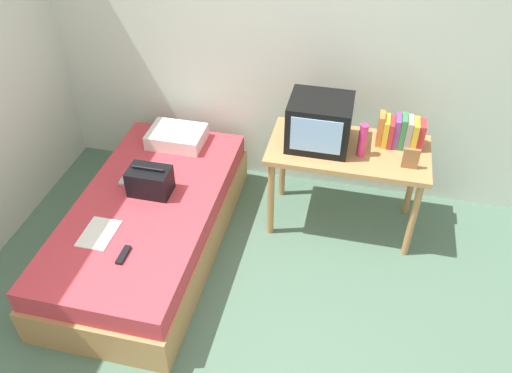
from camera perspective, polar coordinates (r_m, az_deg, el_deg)
The scene contains 13 objects.
ground_plane at distance 3.44m, azimuth -3.16°, elevation -18.83°, with size 8.00×8.00×0.00m, color #4C6B56.
wall_back at distance 4.10m, azimuth 3.95°, elevation 16.05°, with size 5.20×0.10×2.60m, color silver.
bed at distance 3.99m, azimuth -11.49°, elevation -4.12°, with size 1.00×2.00×0.46m.
desk at distance 3.91m, azimuth 9.92°, elevation 3.06°, with size 1.16×0.60×0.73m.
tv at distance 3.77m, azimuth 6.91°, elevation 6.91°, with size 0.44×0.39×0.36m.
water_bottle at distance 3.73m, azimuth 11.50°, elevation 4.94°, with size 0.06×0.06×0.25m, color #E53372.
book_row at distance 3.91m, azimuth 15.43°, elevation 5.71°, with size 0.33×0.16×0.24m.
picture_frame at distance 3.72m, azimuth 16.47°, elevation 2.93°, with size 0.11×0.02×0.15m, color olive.
pillow at distance 4.35m, azimuth -8.61°, elevation 5.38°, with size 0.44×0.33×0.12m, color silver.
handbag at distance 3.84m, azimuth -11.45°, elevation 0.59°, with size 0.30×0.20×0.22m.
magazine at distance 3.66m, azimuth -16.72°, elevation -4.90°, with size 0.21×0.29×0.01m, color white.
remote_dark at distance 3.47m, azimuth -14.21°, elevation -7.21°, with size 0.04×0.16×0.02m, color black.
remote_silver at distance 4.05m, azimuth -14.06°, elevation 0.84°, with size 0.04×0.14×0.02m, color #B7B7BC.
Camera 1 is at (0.58, -1.72, 2.93)m, focal length 36.81 mm.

